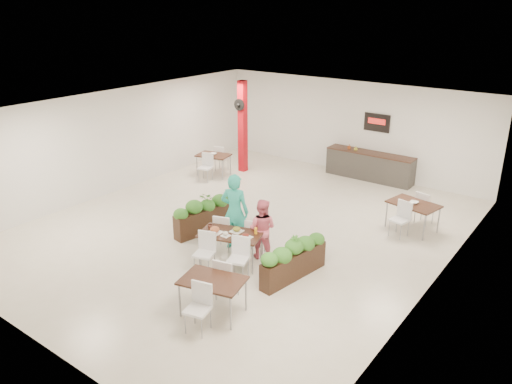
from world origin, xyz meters
TOP-DOWN VIEW (x-y plane):
  - ground at (0.00, 0.00)m, footprint 12.00×12.00m
  - room_shell at (0.00, 0.00)m, footprint 10.10×12.10m
  - red_column at (-3.00, 3.79)m, footprint 0.40×0.41m
  - service_counter at (1.00, 5.65)m, footprint 3.00×0.64m
  - main_table at (0.93, -1.71)m, footprint 1.66×1.92m
  - diner_man at (0.54, -1.05)m, footprint 0.80×0.65m
  - diner_woman at (1.34, -1.05)m, footprint 0.84×0.74m
  - planter_left at (-0.65, -0.71)m, footprint 0.72×2.02m
  - planter_right at (2.46, -1.41)m, footprint 0.63×1.92m
  - side_table_a at (-3.50, 2.79)m, footprint 1.24×1.67m
  - side_table_b at (3.64, 2.54)m, footprint 1.38×1.67m
  - side_table_c at (1.95, -3.47)m, footprint 1.35×1.67m

SIDE VIEW (x-z plane):
  - ground at x=0.00m, z-range 0.00..0.00m
  - service_counter at x=1.00m, z-range -0.61..1.59m
  - planter_right at x=2.46m, z-range -0.01..1.00m
  - planter_left at x=-0.65m, z-range -0.01..1.06m
  - side_table_a at x=-3.50m, z-range 0.16..1.08m
  - side_table_c at x=1.95m, z-range 0.16..1.09m
  - side_table_b at x=3.64m, z-range 0.17..1.10m
  - main_table at x=0.93m, z-range 0.17..1.10m
  - diner_woman at x=1.34m, z-range 0.00..1.46m
  - diner_man at x=0.54m, z-range 0.00..1.91m
  - red_column at x=-3.00m, z-range 0.04..3.24m
  - room_shell at x=0.00m, z-range 0.40..3.62m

